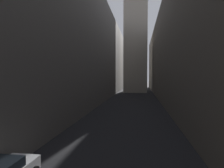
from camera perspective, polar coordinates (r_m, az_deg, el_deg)
ground_plane at (r=35.82m, az=5.77°, el=-5.97°), size 264.00×264.00×0.00m
building_block_left at (r=39.94m, az=-10.65°, el=10.09°), size 11.54×108.00×21.16m
building_block_right at (r=38.81m, az=22.64°, el=8.88°), size 11.00×108.00×19.42m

